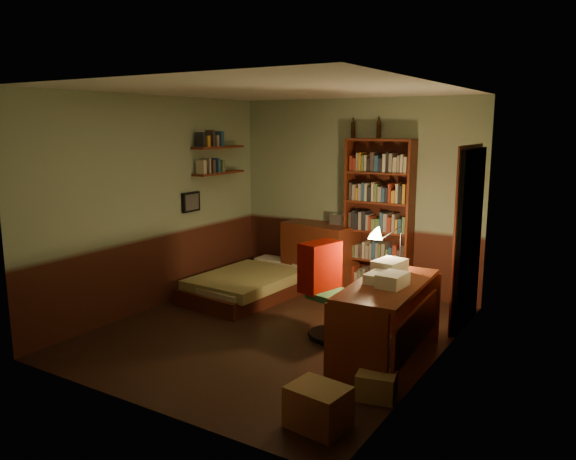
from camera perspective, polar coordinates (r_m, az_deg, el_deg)
The scene contains 24 objects.
floor at distance 6.33m, azimuth -1.21°, elevation -10.29°, with size 3.50×4.00×0.02m, color black.
ceiling at distance 5.92m, azimuth -1.31°, elevation 14.12°, with size 3.50×4.00×0.02m, color silver.
wall_back at distance 7.73m, azimuth 6.88°, elevation 3.51°, with size 3.50×0.02×2.60m, color gray.
wall_left at distance 7.09m, azimuth -13.30°, elevation 2.65°, with size 0.02×4.00×2.60m, color gray.
wall_right at distance 5.26m, azimuth 15.07°, elevation -0.15°, with size 0.02×4.00×2.60m, color gray.
wall_front at distance 4.47m, azimuth -15.43°, elevation -2.04°, with size 3.50×0.02×2.60m, color gray.
doorway at distance 6.56m, azimuth 17.90°, elevation -0.88°, with size 0.06×0.90×2.00m, color black.
door_trim at distance 6.56m, azimuth 17.61°, elevation -0.85°, with size 0.02×0.98×2.08m, color #3B160D.
bed at distance 7.52m, azimuth -3.51°, elevation -4.60°, with size 0.99×1.85×0.55m, color olive.
dresser at distance 7.85m, azimuth 3.24°, elevation -2.61°, with size 1.02×0.51×0.91m, color #582212.
mini_stereo at distance 7.74m, azimuth 5.41°, elevation 1.11°, with size 0.26×0.20×0.14m, color #B2B2B7.
bookshelf at distance 7.46m, azimuth 9.18°, elevation 1.16°, with size 0.89×0.28×2.08m, color #582212.
bottle_left at distance 7.64m, azimuth 6.63°, elevation 10.06°, with size 0.06×0.06×0.21m, color black.
bottle_right at distance 7.49m, azimuth 9.20°, elevation 10.01°, with size 0.06×0.06×0.22m, color black.
desk at distance 5.51m, azimuth 10.04°, elevation -9.24°, with size 0.61×1.46×0.78m, color #582212.
paper_stack at distance 5.73m, azimuth 10.28°, elevation -3.67°, with size 0.25×0.34×0.14m, color silver.
desk_lamp at distance 6.04m, azimuth 11.42°, elevation -0.45°, with size 0.20×0.20×0.66m, color black.
office_chair at distance 6.00m, azimuth 4.65°, elevation -6.41°, with size 0.50×0.44×0.99m, color #306034.
red_jacket at distance 5.96m, azimuth 4.27°, elevation 1.04°, with size 0.25×0.45×0.53m, color #960D00.
wall_shelf_lower at distance 7.79m, azimuth -7.03°, elevation 5.78°, with size 0.20×0.90×0.03m, color #582212.
wall_shelf_upper at distance 7.77m, azimuth -7.09°, elevation 8.35°, with size 0.20×0.90×0.03m, color #582212.
framed_picture at distance 7.50m, azimuth -9.83°, elevation 2.82°, with size 0.04×0.32×0.26m, color black.
cardboard_box_a at distance 4.43m, azimuth 3.08°, elevation -17.51°, with size 0.43×0.34×0.32m, color #997D50.
cardboard_box_b at distance 4.91m, azimuth 8.98°, elevation -15.33°, with size 0.32×0.26×0.22m, color #997D50.
Camera 1 is at (3.22, -4.96, 2.25)m, focal length 35.00 mm.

